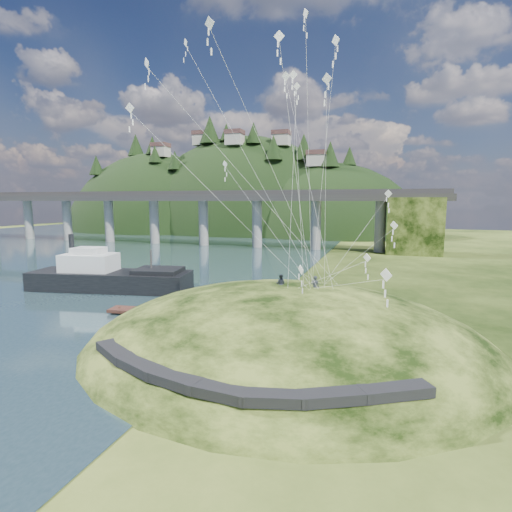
% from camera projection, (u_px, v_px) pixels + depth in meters
% --- Properties ---
extents(ground, '(320.00, 320.00, 0.00)m').
position_uv_depth(ground, '(191.00, 343.00, 34.74)').
color(ground, black).
rests_on(ground, ground).
extents(grass_hill, '(36.00, 32.00, 13.00)m').
position_uv_depth(grass_hill, '(286.00, 362.00, 34.38)').
color(grass_hill, black).
rests_on(grass_hill, ground).
extents(footpath, '(22.29, 5.84, 0.83)m').
position_uv_depth(footpath, '(229.00, 379.00, 22.99)').
color(footpath, black).
rests_on(footpath, ground).
extents(bridge, '(160.00, 11.00, 15.00)m').
position_uv_depth(bridge, '(222.00, 210.00, 107.51)').
color(bridge, '#2D2B2B').
rests_on(bridge, ground).
extents(far_ridge, '(153.00, 70.00, 94.50)m').
position_uv_depth(far_ridge, '(233.00, 249.00, 164.19)').
color(far_ridge, black).
rests_on(far_ridge, ground).
extents(work_barge, '(22.65, 9.68, 7.68)m').
position_uv_depth(work_barge, '(108.00, 276.00, 55.05)').
color(work_barge, black).
rests_on(work_barge, ground).
extents(wooden_dock, '(13.15, 3.68, 0.93)m').
position_uv_depth(wooden_dock, '(167.00, 312.00, 42.80)').
color(wooden_dock, '#371C16').
rests_on(wooden_dock, ground).
extents(kite_flyers, '(3.93, 0.82, 1.96)m').
position_uv_depth(kite_flyers, '(294.00, 275.00, 34.67)').
color(kite_flyers, '#272C35').
rests_on(kite_flyers, ground).
extents(kite_swarm, '(18.42, 17.79, 21.39)m').
position_uv_depth(kite_swarm, '(295.00, 129.00, 32.74)').
color(kite_swarm, white).
rests_on(kite_swarm, ground).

